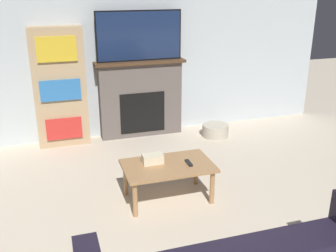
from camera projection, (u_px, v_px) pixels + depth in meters
wall_back at (125, 46)px, 5.72m from camera, size 6.40×0.06×2.70m
fireplace at (141, 98)px, 5.90m from camera, size 1.33×0.28×1.15m
tv at (139, 36)px, 5.57m from camera, size 1.24×0.03×0.71m
coffee_table at (168, 169)px, 4.16m from camera, size 0.95×0.58×0.41m
tissue_box at (153, 159)px, 4.16m from camera, size 0.22×0.12×0.10m
remote_control at (189, 163)px, 4.16m from camera, size 0.04×0.15×0.02m
bookshelf at (60, 88)px, 5.47m from camera, size 0.71×0.29×1.67m
storage_basket at (215, 130)px, 6.00m from camera, size 0.40×0.40×0.18m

